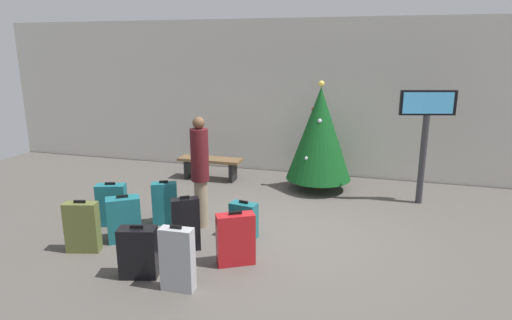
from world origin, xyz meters
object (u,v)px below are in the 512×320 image
(suitcase_2, at_px, (82,227))
(suitcase_8, at_px, (165,203))
(suitcase_0, at_px, (236,239))
(suitcase_7, at_px, (177,259))
(suitcase_4, at_px, (138,252))
(waiting_bench, at_px, (210,164))
(suitcase_3, at_px, (186,224))
(suitcase_6, at_px, (124,219))
(traveller_0, at_px, (200,169))
(flight_info_kiosk, at_px, (426,125))
(suitcase_5, at_px, (244,220))
(holiday_tree, at_px, (320,134))
(suitcase_1, at_px, (112,205))

(suitcase_2, xyz_separation_m, suitcase_8, (0.65, 1.24, -0.01))
(suitcase_0, relative_size, suitcase_7, 0.90)
(suitcase_4, bearing_deg, suitcase_8, 106.56)
(waiting_bench, distance_m, suitcase_7, 4.58)
(suitcase_3, bearing_deg, suitcase_6, 177.36)
(suitcase_0, xyz_separation_m, suitcase_3, (-0.82, 0.20, 0.04))
(suitcase_2, relative_size, suitcase_8, 1.04)
(waiting_bench, xyz_separation_m, suitcase_7, (1.33, -4.38, 0.04))
(waiting_bench, distance_m, traveller_0, 2.71)
(suitcase_0, bearing_deg, suitcase_8, 147.38)
(flight_info_kiosk, xyz_separation_m, suitcase_3, (-3.37, -3.02, -1.10))
(flight_info_kiosk, distance_m, traveller_0, 4.14)
(suitcase_5, xyz_separation_m, suitcase_6, (-1.70, -0.60, 0.06))
(holiday_tree, height_order, suitcase_2, holiday_tree)
(suitcase_0, distance_m, suitcase_3, 0.84)
(suitcase_3, distance_m, suitcase_4, 0.90)
(holiday_tree, height_order, suitcase_5, holiday_tree)
(suitcase_1, height_order, suitcase_2, suitcase_2)
(suitcase_3, distance_m, suitcase_8, 1.10)
(holiday_tree, distance_m, flight_info_kiosk, 1.99)
(suitcase_4, distance_m, suitcase_5, 1.76)
(flight_info_kiosk, xyz_separation_m, suitcase_0, (-2.55, -3.22, -1.13))
(suitcase_7, bearing_deg, suitcase_8, 121.49)
(suitcase_7, bearing_deg, suitcase_0, 60.65)
(waiting_bench, distance_m, suitcase_3, 3.51)
(suitcase_2, relative_size, suitcase_3, 0.94)
(traveller_0, bearing_deg, suitcase_1, -166.21)
(suitcase_7, height_order, suitcase_8, suitcase_7)
(suitcase_3, bearing_deg, suitcase_8, 132.97)
(suitcase_1, height_order, suitcase_7, suitcase_7)
(suitcase_1, bearing_deg, holiday_tree, 43.14)
(waiting_bench, height_order, suitcase_3, suitcase_3)
(traveller_0, xyz_separation_m, suitcase_0, (0.95, -1.07, -0.62))
(suitcase_2, height_order, suitcase_8, suitcase_2)
(holiday_tree, relative_size, traveller_0, 1.23)
(suitcase_1, bearing_deg, suitcase_6, -42.06)
(suitcase_2, distance_m, suitcase_3, 1.47)
(suitcase_8, bearing_deg, suitcase_4, -73.44)
(traveller_0, xyz_separation_m, suitcase_4, (-0.13, -1.73, -0.64))
(traveller_0, relative_size, suitcase_1, 2.47)
(suitcase_2, distance_m, suitcase_5, 2.33)
(traveller_0, height_order, suitcase_2, traveller_0)
(traveller_0, relative_size, suitcase_3, 2.20)
(holiday_tree, height_order, traveller_0, holiday_tree)
(suitcase_0, bearing_deg, suitcase_4, -148.40)
(suitcase_2, relative_size, suitcase_6, 1.07)
(suitcase_3, relative_size, suitcase_4, 1.17)
(suitcase_5, relative_size, suitcase_6, 0.83)
(suitcase_3, xyz_separation_m, suitcase_4, (-0.26, -0.86, -0.06))
(waiting_bench, bearing_deg, flight_info_kiosk, -4.57)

